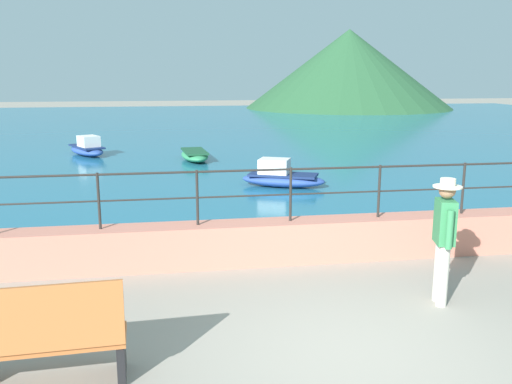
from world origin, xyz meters
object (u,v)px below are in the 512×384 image
Objects in this scene: person_walking at (444,235)px; boat_2 at (87,148)px; bench_main at (37,338)px; boat_0 at (281,177)px; boat_1 at (195,155)px.

boat_2 is (-6.66, 14.80, -0.65)m from person_walking.
boat_0 is at bearing 64.60° from bench_main.
person_walking is 0.74× the size of boat_1.
person_walking is 7.93m from boat_0.
person_walking is at bearing -85.78° from boat_0.
boat_2 is (-3.96, 1.89, 0.07)m from boat_1.
bench_main is 14.44m from boat_1.
boat_0 is (-0.58, 7.88, -0.65)m from person_walking.
bench_main is 0.70× the size of boat_0.
person_walking is (4.96, 1.34, 0.42)m from bench_main.
person_walking is 0.71× the size of boat_0.
boat_0 is at bearing -48.71° from boat_2.
person_walking reaches higher than bench_main.
person_walking reaches higher than boat_2.
boat_0 is 1.01× the size of boat_2.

